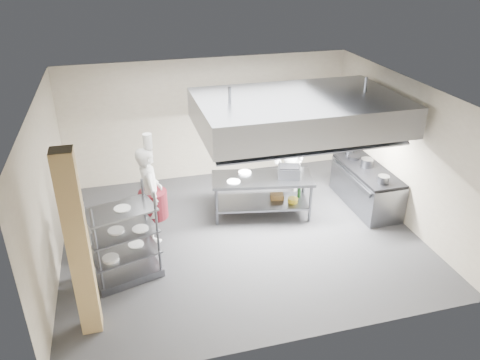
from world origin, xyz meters
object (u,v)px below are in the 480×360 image
object	(u,v)px
island	(262,196)
chef_plating	(81,238)
griddle	(289,172)
chef_head	(150,194)
stockpot	(367,163)
pass_rack	(123,237)
cooking_range	(366,188)
chef_line	(290,159)

from	to	relation	value
island	chef_plating	distance (m)	3.93
island	griddle	xyz separation A→B (m)	(0.56, -0.12, 0.57)
griddle	island	bearing A→B (deg)	-173.72
chef_head	stockpot	bearing A→B (deg)	-90.39
island	chef_head	bearing A→B (deg)	-161.99
griddle	chef_head	bearing A→B (deg)	-158.18
pass_rack	griddle	world-z (taller)	pass_rack
pass_rack	chef_head	size ratio (longest dim) A/B	0.86
pass_rack	stockpot	world-z (taller)	pass_rack
chef_plating	griddle	size ratio (longest dim) A/B	3.77
chef_head	griddle	world-z (taller)	chef_head
cooking_range	stockpot	world-z (taller)	stockpot
chef_line	chef_plating	xyz separation A→B (m)	(-4.60, -2.17, -0.01)
chef_plating	chef_line	bearing A→B (deg)	93.78
island	chef_line	distance (m)	1.30
chef_head	chef_line	world-z (taller)	chef_head
chef_plating	island	bearing A→B (deg)	88.83
pass_rack	chef_plating	world-z (taller)	chef_plating
island	chef_head	size ratio (longest dim) A/B	1.08
chef_line	griddle	size ratio (longest dim) A/B	3.81
chef_plating	chef_head	bearing A→B (deg)	107.89
island	cooking_range	size ratio (longest dim) A/B	1.07
chef_line	pass_rack	bearing A→B (deg)	-77.33
stockpot	island	bearing A→B (deg)	178.43
pass_rack	chef_line	world-z (taller)	chef_line
stockpot	chef_line	bearing A→B (deg)	149.63
pass_rack	chef_head	distance (m)	1.32
cooking_range	chef_head	world-z (taller)	chef_head
cooking_range	chef_line	bearing A→B (deg)	145.95
chef_head	stockpot	size ratio (longest dim) A/B	7.36
chef_line	stockpot	bearing A→B (deg)	41.95
griddle	cooking_range	bearing A→B (deg)	16.01
pass_rack	griddle	bearing A→B (deg)	4.80
island	pass_rack	world-z (taller)	pass_rack
chef_head	chef_plating	size ratio (longest dim) A/B	1.14
pass_rack	chef_head	xyz separation A→B (m)	(0.59, 1.17, 0.14)
griddle	stockpot	bearing A→B (deg)	19.80
island	chef_line	xyz separation A→B (m)	(0.93, 0.81, 0.42)
chef_plating	griddle	distance (m)	4.41
chef_head	pass_rack	bearing A→B (deg)	150.20
island	chef_plating	xyz separation A→B (m)	(-3.67, -1.36, 0.42)
island	chef_plating	size ratio (longest dim) A/B	1.23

